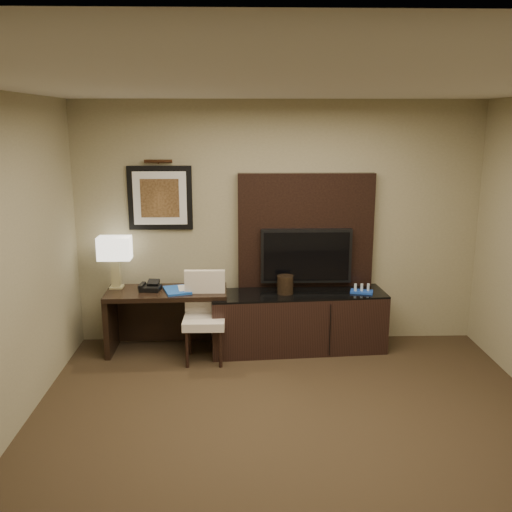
{
  "coord_description": "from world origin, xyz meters",
  "views": [
    {
      "loc": [
        -0.43,
        -3.76,
        2.47
      ],
      "look_at": [
        -0.27,
        1.8,
        1.15
      ],
      "focal_mm": 40.0,
      "sensor_mm": 36.0,
      "label": 1
    }
  ],
  "objects_px": {
    "desk": "(168,321)",
    "ice_bucket": "(285,285)",
    "credenza": "(298,321)",
    "table_lamp": "(115,260)",
    "tv": "(306,256)",
    "desk_chair": "(204,321)",
    "water_bottle": "(205,283)",
    "desk_phone": "(150,286)",
    "minibar_tray": "(362,289)"
  },
  "relations": [
    {
      "from": "water_bottle",
      "to": "credenza",
      "type": "bearing_deg",
      "value": -0.59
    },
    {
      "from": "desk_phone",
      "to": "water_bottle",
      "type": "bearing_deg",
      "value": 6.0
    },
    {
      "from": "desk_chair",
      "to": "ice_bucket",
      "type": "height_order",
      "value": "desk_chair"
    },
    {
      "from": "desk",
      "to": "credenza",
      "type": "bearing_deg",
      "value": -1.86
    },
    {
      "from": "table_lamp",
      "to": "ice_bucket",
      "type": "bearing_deg",
      "value": -4.25
    },
    {
      "from": "desk",
      "to": "tv",
      "type": "height_order",
      "value": "tv"
    },
    {
      "from": "desk_chair",
      "to": "minibar_tray",
      "type": "bearing_deg",
      "value": 9.48
    },
    {
      "from": "desk_phone",
      "to": "ice_bucket",
      "type": "relative_size",
      "value": 1.07
    },
    {
      "from": "table_lamp",
      "to": "desk_phone",
      "type": "height_order",
      "value": "table_lamp"
    },
    {
      "from": "credenza",
      "to": "water_bottle",
      "type": "xyz_separation_m",
      "value": [
        -1.01,
        0.01,
        0.45
      ]
    },
    {
      "from": "tv",
      "to": "table_lamp",
      "type": "height_order",
      "value": "tv"
    },
    {
      "from": "tv",
      "to": "desk_chair",
      "type": "distance_m",
      "value": 1.33
    },
    {
      "from": "tv",
      "to": "desk",
      "type": "bearing_deg",
      "value": -172.9
    },
    {
      "from": "table_lamp",
      "to": "minibar_tray",
      "type": "distance_m",
      "value": 2.69
    },
    {
      "from": "desk_chair",
      "to": "water_bottle",
      "type": "bearing_deg",
      "value": 91.07
    },
    {
      "from": "tv",
      "to": "desk_phone",
      "type": "bearing_deg",
      "value": -174.03
    },
    {
      "from": "water_bottle",
      "to": "minibar_tray",
      "type": "relative_size",
      "value": 0.68
    },
    {
      "from": "desk",
      "to": "tv",
      "type": "relative_size",
      "value": 1.29
    },
    {
      "from": "desk",
      "to": "ice_bucket",
      "type": "relative_size",
      "value": 6.55
    },
    {
      "from": "desk",
      "to": "ice_bucket",
      "type": "height_order",
      "value": "ice_bucket"
    },
    {
      "from": "desk",
      "to": "desk_chair",
      "type": "bearing_deg",
      "value": -36.0
    },
    {
      "from": "desk_phone",
      "to": "tv",
      "type": "bearing_deg",
      "value": 12.18
    },
    {
      "from": "desk",
      "to": "water_bottle",
      "type": "distance_m",
      "value": 0.6
    },
    {
      "from": "desk",
      "to": "desk_phone",
      "type": "xyz_separation_m",
      "value": [
        -0.17,
        0.01,
        0.4
      ]
    },
    {
      "from": "water_bottle",
      "to": "ice_bucket",
      "type": "height_order",
      "value": "water_bottle"
    },
    {
      "from": "table_lamp",
      "to": "desk_phone",
      "type": "relative_size",
      "value": 2.94
    },
    {
      "from": "desk_phone",
      "to": "ice_bucket",
      "type": "bearing_deg",
      "value": 5.05
    },
    {
      "from": "tv",
      "to": "desk_chair",
      "type": "relative_size",
      "value": 1.12
    },
    {
      "from": "minibar_tray",
      "to": "desk",
      "type": "bearing_deg",
      "value": 179.63
    },
    {
      "from": "desk",
      "to": "desk_phone",
      "type": "relative_size",
      "value": 6.12
    },
    {
      "from": "table_lamp",
      "to": "ice_bucket",
      "type": "relative_size",
      "value": 3.15
    },
    {
      "from": "desk",
      "to": "table_lamp",
      "type": "height_order",
      "value": "table_lamp"
    },
    {
      "from": "credenza",
      "to": "table_lamp",
      "type": "relative_size",
      "value": 3.05
    },
    {
      "from": "desk_chair",
      "to": "credenza",
      "type": "bearing_deg",
      "value": 16.14
    },
    {
      "from": "desk",
      "to": "desk_chair",
      "type": "xyz_separation_m",
      "value": [
        0.42,
        -0.28,
        0.1
      ]
    },
    {
      "from": "credenza",
      "to": "desk_chair",
      "type": "height_order",
      "value": "desk_chair"
    },
    {
      "from": "desk",
      "to": "desk_phone",
      "type": "height_order",
      "value": "desk_phone"
    },
    {
      "from": "desk",
      "to": "desk_chair",
      "type": "relative_size",
      "value": 1.45
    },
    {
      "from": "tv",
      "to": "table_lamp",
      "type": "relative_size",
      "value": 1.61
    },
    {
      "from": "water_bottle",
      "to": "minibar_tray",
      "type": "height_order",
      "value": "water_bottle"
    },
    {
      "from": "credenza",
      "to": "tv",
      "type": "height_order",
      "value": "tv"
    },
    {
      "from": "tv",
      "to": "desk_chair",
      "type": "bearing_deg",
      "value": -156.85
    },
    {
      "from": "tv",
      "to": "desk_phone",
      "type": "distance_m",
      "value": 1.73
    },
    {
      "from": "credenza",
      "to": "desk",
      "type": "bearing_deg",
      "value": 175.49
    },
    {
      "from": "desk",
      "to": "water_bottle",
      "type": "bearing_deg",
      "value": -0.43
    },
    {
      "from": "tv",
      "to": "table_lamp",
      "type": "xyz_separation_m",
      "value": [
        -2.08,
        -0.07,
        -0.02
      ]
    },
    {
      "from": "desk",
      "to": "table_lamp",
      "type": "bearing_deg",
      "value": 166.03
    },
    {
      "from": "water_bottle",
      "to": "desk",
      "type": "bearing_deg",
      "value": -178.57
    },
    {
      "from": "desk_chair",
      "to": "water_bottle",
      "type": "height_order",
      "value": "desk_chair"
    },
    {
      "from": "table_lamp",
      "to": "desk_phone",
      "type": "xyz_separation_m",
      "value": [
        0.38,
        -0.11,
        -0.26
      ]
    }
  ]
}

